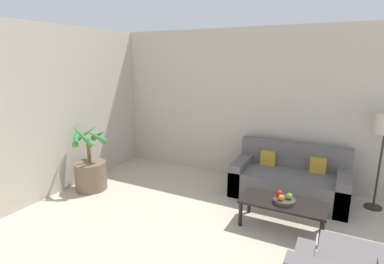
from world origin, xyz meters
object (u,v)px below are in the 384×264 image
(fruit_bowl, at_px, (284,201))
(orange_fruit, at_px, (281,198))
(potted_palm, at_px, (90,170))
(apple_green, at_px, (289,196))
(coffee_table, at_px, (282,205))
(apple_red, at_px, (279,193))
(sofa_loveseat, at_px, (289,180))

(fruit_bowl, relative_size, orange_fruit, 3.76)
(potted_palm, relative_size, apple_green, 14.77)
(coffee_table, xyz_separation_m, apple_red, (-0.06, 0.04, 0.14))
(potted_palm, height_order, fruit_bowl, potted_palm)
(potted_palm, bearing_deg, sofa_loveseat, 22.21)
(fruit_bowl, height_order, orange_fruit, orange_fruit)
(sofa_loveseat, height_order, orange_fruit, sofa_loveseat)
(coffee_table, height_order, fruit_bowl, fruit_bowl)
(apple_red, xyz_separation_m, orange_fruit, (0.04, -0.11, -0.00))
(coffee_table, distance_m, apple_red, 0.16)
(potted_palm, bearing_deg, orange_fruit, 3.24)
(apple_red, relative_size, orange_fruit, 1.11)
(fruit_bowl, xyz_separation_m, apple_red, (-0.08, 0.05, 0.07))
(apple_green, bearing_deg, sofa_loveseat, 99.04)
(potted_palm, xyz_separation_m, orange_fruit, (3.11, 0.18, 0.11))
(coffee_table, xyz_separation_m, apple_green, (0.07, 0.01, 0.14))
(apple_red, bearing_deg, coffee_table, -33.09)
(potted_palm, relative_size, apple_red, 14.23)
(fruit_bowl, bearing_deg, apple_green, 30.10)
(potted_palm, bearing_deg, apple_red, 5.25)
(apple_red, height_order, apple_green, apple_red)
(apple_green, relative_size, orange_fruit, 1.07)
(sofa_loveseat, height_order, fruit_bowl, sofa_loveseat)
(potted_palm, bearing_deg, coffee_table, 4.48)
(fruit_bowl, bearing_deg, apple_red, 143.99)
(apple_red, bearing_deg, orange_fruit, -67.86)
(potted_palm, distance_m, fruit_bowl, 3.15)
(sofa_loveseat, bearing_deg, potted_palm, -157.79)
(sofa_loveseat, distance_m, orange_fruit, 1.08)
(sofa_loveseat, distance_m, apple_green, 1.01)
(apple_red, bearing_deg, sofa_loveseat, 91.66)
(apple_red, bearing_deg, potted_palm, -174.75)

